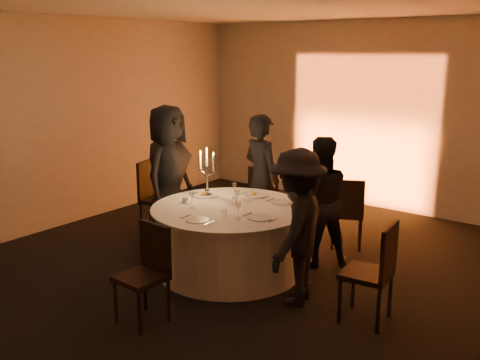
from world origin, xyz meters
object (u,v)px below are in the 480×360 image
Objects in this scene: coffee_cup at (185,200)px; candelabra at (207,179)px; guest_left at (168,174)px; guest_back_right at (319,202)px; chair_right at (376,268)px; chair_left at (155,193)px; chair_front at (147,268)px; guest_back_left at (262,178)px; chair_back_right at (347,209)px; chair_back_left at (263,194)px; banquet_table at (230,239)px; guest_right at (297,227)px.

candelabra is at bearing 88.45° from coffee_cup.
guest_left is 1.18× the size of guest_back_right.
chair_right is 8.94× the size of coffee_cup.
chair_left is 0.67× the size of guest_back_right.
chair_right is 1.61× the size of candelabra.
guest_left is at bearing -118.02° from chair_left.
chair_front is 0.55× the size of guest_back_left.
chair_left is at bearing 152.96° from coffee_cup.
chair_right is (1.08, -1.64, 0.03)m from chair_back_right.
guest_left is (0.35, -0.08, 0.33)m from chair_left.
guest_left is 0.76m from candelabra.
chair_front is at bearing 122.14° from chair_back_left.
banquet_table is at bearing -117.61° from guest_left.
candelabra is (0.01, 0.39, 0.18)m from coffee_cup.
chair_right is (1.85, -0.16, 0.17)m from banquet_table.
guest_right is at bearing -12.30° from banquet_table.
coffee_cup is (-0.23, -1.25, -0.06)m from guest_back_left.
chair_front is (1.73, -1.79, -0.06)m from chair_left.
chair_back_right is (2.40, 1.08, -0.06)m from chair_left.
chair_right is (2.42, -1.66, 0.05)m from chair_back_left.
chair_back_right is at bearing -136.08° from guest_back_right.
guest_back_right reaches higher than chair_back_left.
chair_left is at bearing 43.06° from guest_back_left.
chair_front is 0.59× the size of guest_right.
guest_left is 3.02× the size of candelabra.
guest_right is (1.33, -1.31, -0.06)m from guest_back_left.
chair_front is 2.53m from guest_back_left.
chair_right reaches higher than chair_back_right.
chair_back_left is 8.15× the size of coffee_cup.
guest_back_right is (-1.13, 0.96, 0.22)m from chair_right.
chair_back_left is (1.06, 1.10, -0.09)m from chair_left.
banquet_table is at bearing 121.27° from guest_back_left.
guest_back_right is at bearing 78.17° from chair_front.
guest_right is at bearing 73.41° from chair_back_right.
guest_left is 0.89m from coffee_cup.
guest_back_right is at bearing -90.25° from guest_left.
guest_left is at bearing 77.94° from chair_back_left.
banquet_table is 1.40m from chair_front.
banquet_table is 1.67m from chair_back_right.
guest_back_right is 1.58m from coffee_cup.
banquet_table is at bearing -118.72° from chair_left.
banquet_table is 16.36× the size of coffee_cup.
chair_left is 9.47× the size of coffee_cup.
guest_back_right reaches higher than coffee_cup.
guest_back_left is at bearing 141.52° from chair_back_left.
chair_right is at bearing 81.99° from guest_right.
chair_back_left is 2.36m from guest_right.
coffee_cup is at bearing 95.20° from guest_back_left.
coffee_cup is (0.03, -1.66, 0.30)m from chair_back_left.
banquet_table is 1.22m from guest_back_left.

